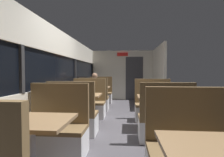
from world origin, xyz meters
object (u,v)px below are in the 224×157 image
object	(u,v)px
dining_table_near_window	(31,128)
bench_far_window_facing_end	(94,101)
bench_rear_aisle_facing_end	(165,124)
bench_far_window_facing_entry	(100,95)
seated_passenger	(95,94)
bench_mid_window_facing_end	(73,119)
bench_front_aisle_facing_entry	(190,157)
dining_table_far_window	(98,89)
dining_table_rear_aisle	(158,101)
bench_rear_aisle_facing_entry	(153,108)
bench_near_window_facing_entry	(56,134)
bench_mid_window_facing_entry	(88,106)
dining_table_mid_window	(82,98)

from	to	relation	value
dining_table_near_window	bench_far_window_facing_end	bearing A→B (deg)	90.00
bench_far_window_facing_end	bench_rear_aisle_facing_end	bearing A→B (deg)	-54.16
bench_far_window_facing_entry	seated_passenger	xyz separation A→B (m)	(0.00, -1.33, 0.21)
bench_mid_window_facing_end	bench_rear_aisle_facing_end	bearing A→B (deg)	-6.38
dining_table_near_window	bench_front_aisle_facing_entry	size ratio (longest dim) A/B	0.82
dining_table_far_window	bench_front_aisle_facing_entry	distance (m)	4.81
dining_table_rear_aisle	bench_rear_aisle_facing_entry	world-z (taller)	bench_rear_aisle_facing_entry
bench_far_window_facing_entry	seated_passenger	bearing A→B (deg)	-90.00
bench_near_window_facing_entry	bench_mid_window_facing_entry	size ratio (longest dim) A/B	1.00
bench_far_window_facing_end	bench_rear_aisle_facing_entry	distance (m)	2.09
dining_table_near_window	bench_mid_window_facing_entry	world-z (taller)	bench_mid_window_facing_entry
bench_near_window_facing_entry	dining_table_rear_aisle	bearing A→B (deg)	37.61
bench_near_window_facing_entry	dining_table_far_window	size ratio (longest dim) A/B	1.22
dining_table_near_window	dining_table_rear_aisle	bearing A→B (deg)	49.26
seated_passenger	bench_far_window_facing_entry	bearing A→B (deg)	90.00
bench_mid_window_facing_entry	bench_rear_aisle_facing_end	world-z (taller)	same
bench_mid_window_facing_entry	bench_rear_aisle_facing_entry	distance (m)	1.80
dining_table_far_window	seated_passenger	size ratio (longest dim) A/B	0.71
bench_far_window_facing_end	bench_mid_window_facing_entry	bearing A→B (deg)	-90.00
bench_far_window_facing_entry	bench_mid_window_facing_entry	bearing A→B (deg)	-90.00
dining_table_far_window	dining_table_rear_aisle	world-z (taller)	same
dining_table_mid_window	bench_far_window_facing_entry	distance (m)	2.99
dining_table_near_window	bench_near_window_facing_entry	size ratio (longest dim) A/B	0.82
dining_table_mid_window	bench_front_aisle_facing_entry	distance (m)	2.84
bench_mid_window_facing_end	bench_far_window_facing_end	size ratio (longest dim) A/B	1.00
dining_table_mid_window	bench_mid_window_facing_entry	size ratio (longest dim) A/B	0.82
bench_front_aisle_facing_entry	bench_far_window_facing_end	bearing A→B (deg)	115.47
bench_mid_window_facing_end	dining_table_far_window	distance (m)	2.99
dining_table_mid_window	bench_rear_aisle_facing_entry	distance (m)	1.88
bench_near_window_facing_entry	bench_front_aisle_facing_entry	world-z (taller)	same
dining_table_mid_window	dining_table_rear_aisle	world-z (taller)	same
dining_table_near_window	dining_table_mid_window	distance (m)	2.28
bench_rear_aisle_facing_entry	bench_far_window_facing_entry	bearing A→B (deg)	125.84
bench_front_aisle_facing_entry	bench_mid_window_facing_end	bearing A→B (deg)	140.42
bench_rear_aisle_facing_entry	bench_rear_aisle_facing_end	bearing A→B (deg)	-90.00
dining_table_far_window	bench_near_window_facing_entry	bearing A→B (deg)	-90.00
dining_table_far_window	bench_rear_aisle_facing_entry	distance (m)	2.54
bench_mid_window_facing_entry	bench_far_window_facing_end	size ratio (longest dim) A/B	1.00
bench_front_aisle_facing_entry	bench_near_window_facing_entry	bearing A→B (deg)	161.47
bench_far_window_facing_end	bench_far_window_facing_entry	size ratio (longest dim) A/B	1.00
dining_table_mid_window	bench_rear_aisle_facing_end	distance (m)	2.03
bench_mid_window_facing_entry	bench_rear_aisle_facing_end	size ratio (longest dim) A/B	1.00
bench_near_window_facing_entry	dining_table_rear_aisle	distance (m)	2.28
bench_mid_window_facing_entry	bench_far_window_facing_end	xyz separation A→B (m)	(0.00, 0.88, 0.00)
dining_table_far_window	bench_far_window_facing_entry	xyz separation A→B (m)	(0.00, 0.70, -0.31)
bench_front_aisle_facing_entry	dining_table_near_window	bearing A→B (deg)	-176.82
dining_table_mid_window	bench_rear_aisle_facing_end	xyz separation A→B (m)	(1.79, -0.90, -0.31)
bench_mid_window_facing_end	bench_front_aisle_facing_entry	xyz separation A→B (m)	(1.79, -1.48, 0.00)
bench_mid_window_facing_end	bench_front_aisle_facing_entry	distance (m)	2.32
bench_mid_window_facing_end	bench_rear_aisle_facing_end	distance (m)	1.80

